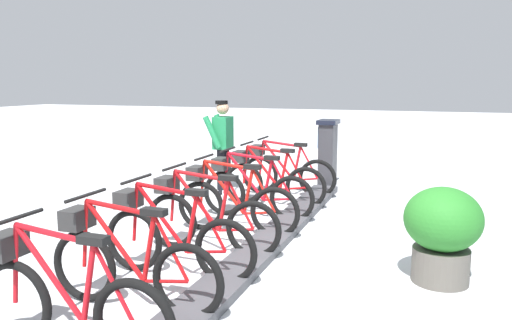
{
  "coord_description": "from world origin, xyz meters",
  "views": [
    {
      "loc": [
        -1.89,
        5.46,
        2.0
      ],
      "look_at": [
        0.5,
        -1.21,
        0.9
      ],
      "focal_mm": 35.85,
      "sensor_mm": 36.0,
      "label": 1
    }
  ],
  "objects_px": {
    "payment_kiosk": "(328,152)",
    "bike_docked_1": "(270,179)",
    "bike_docked_3": "(232,201)",
    "bike_docked_4": "(205,217)",
    "bike_docked_2": "(253,189)",
    "bike_docked_5": "(171,236)",
    "bike_docked_7": "(63,299)",
    "bike_docked_6": "(126,262)",
    "bike_docked_0": "(284,171)",
    "worker_near_rack": "(223,144)",
    "planter_bush": "(442,230)"
  },
  "relations": [
    {
      "from": "bike_docked_3",
      "to": "bike_docked_6",
      "type": "height_order",
      "value": "same"
    },
    {
      "from": "bike_docked_4",
      "to": "bike_docked_7",
      "type": "bearing_deg",
      "value": 90.0
    },
    {
      "from": "bike_docked_4",
      "to": "bike_docked_6",
      "type": "xyz_separation_m",
      "value": [
        0.0,
        1.61,
        0.0
      ]
    },
    {
      "from": "bike_docked_4",
      "to": "worker_near_rack",
      "type": "distance_m",
      "value": 3.18
    },
    {
      "from": "payment_kiosk",
      "to": "bike_docked_2",
      "type": "bearing_deg",
      "value": 77.46
    },
    {
      "from": "bike_docked_3",
      "to": "bike_docked_4",
      "type": "distance_m",
      "value": 0.81
    },
    {
      "from": "worker_near_rack",
      "to": "bike_docked_0",
      "type": "bearing_deg",
      "value": -165.49
    },
    {
      "from": "bike_docked_4",
      "to": "bike_docked_5",
      "type": "xyz_separation_m",
      "value": [
        0.0,
        0.81,
        0.0
      ]
    },
    {
      "from": "worker_near_rack",
      "to": "planter_bush",
      "type": "relative_size",
      "value": 1.71
    },
    {
      "from": "bike_docked_7",
      "to": "worker_near_rack",
      "type": "bearing_deg",
      "value": -78.91
    },
    {
      "from": "bike_docked_6",
      "to": "planter_bush",
      "type": "distance_m",
      "value": 3.05
    },
    {
      "from": "bike_docked_2",
      "to": "bike_docked_7",
      "type": "distance_m",
      "value": 4.04
    },
    {
      "from": "payment_kiosk",
      "to": "bike_docked_4",
      "type": "bearing_deg",
      "value": 82.22
    },
    {
      "from": "payment_kiosk",
      "to": "worker_near_rack",
      "type": "bearing_deg",
      "value": 37.06
    },
    {
      "from": "bike_docked_4",
      "to": "bike_docked_3",
      "type": "bearing_deg",
      "value": -90.0
    },
    {
      "from": "bike_docked_3",
      "to": "bike_docked_1",
      "type": "bearing_deg",
      "value": -90.0
    },
    {
      "from": "bike_docked_4",
      "to": "bike_docked_6",
      "type": "distance_m",
      "value": 1.61
    },
    {
      "from": "payment_kiosk",
      "to": "bike_docked_0",
      "type": "xyz_separation_m",
      "value": [
        0.57,
        0.96,
        -0.24
      ]
    },
    {
      "from": "bike_docked_3",
      "to": "bike_docked_6",
      "type": "distance_m",
      "value": 2.42
    },
    {
      "from": "planter_bush",
      "to": "bike_docked_2",
      "type": "bearing_deg",
      "value": -32.3
    },
    {
      "from": "bike_docked_1",
      "to": "worker_near_rack",
      "type": "relative_size",
      "value": 1.04
    },
    {
      "from": "bike_docked_0",
      "to": "bike_docked_5",
      "type": "distance_m",
      "value": 4.04
    },
    {
      "from": "bike_docked_0",
      "to": "bike_docked_3",
      "type": "distance_m",
      "value": 2.42
    },
    {
      "from": "bike_docked_2",
      "to": "bike_docked_6",
      "type": "distance_m",
      "value": 3.23
    },
    {
      "from": "bike_docked_0",
      "to": "bike_docked_2",
      "type": "xyz_separation_m",
      "value": [
        0.0,
        1.61,
        0.0
      ]
    },
    {
      "from": "bike_docked_3",
      "to": "bike_docked_2",
      "type": "bearing_deg",
      "value": -90.0
    },
    {
      "from": "bike_docked_2",
      "to": "bike_docked_6",
      "type": "height_order",
      "value": "same"
    },
    {
      "from": "bike_docked_2",
      "to": "bike_docked_5",
      "type": "height_order",
      "value": "same"
    },
    {
      "from": "bike_docked_7",
      "to": "worker_near_rack",
      "type": "height_order",
      "value": "worker_near_rack"
    },
    {
      "from": "bike_docked_5",
      "to": "bike_docked_7",
      "type": "xyz_separation_m",
      "value": [
        0.0,
        1.61,
        0.0
      ]
    },
    {
      "from": "bike_docked_0",
      "to": "bike_docked_4",
      "type": "height_order",
      "value": "same"
    },
    {
      "from": "bike_docked_2",
      "to": "bike_docked_3",
      "type": "bearing_deg",
      "value": 90.0
    },
    {
      "from": "bike_docked_6",
      "to": "bike_docked_7",
      "type": "xyz_separation_m",
      "value": [
        0.0,
        0.81,
        0.0
      ]
    },
    {
      "from": "bike_docked_0",
      "to": "bike_docked_2",
      "type": "height_order",
      "value": "same"
    },
    {
      "from": "payment_kiosk",
      "to": "worker_near_rack",
      "type": "distance_m",
      "value": 2.05
    },
    {
      "from": "bike_docked_3",
      "to": "worker_near_rack",
      "type": "relative_size",
      "value": 1.04
    },
    {
      "from": "bike_docked_6",
      "to": "planter_bush",
      "type": "bearing_deg",
      "value": -148.75
    },
    {
      "from": "bike_docked_3",
      "to": "bike_docked_5",
      "type": "relative_size",
      "value": 1.0
    },
    {
      "from": "bike_docked_3",
      "to": "bike_docked_6",
      "type": "xyz_separation_m",
      "value": [
        0.0,
        2.42,
        0.0
      ]
    },
    {
      "from": "bike_docked_5",
      "to": "planter_bush",
      "type": "distance_m",
      "value": 2.72
    },
    {
      "from": "payment_kiosk",
      "to": "bike_docked_1",
      "type": "distance_m",
      "value": 1.87
    },
    {
      "from": "bike_docked_6",
      "to": "bike_docked_5",
      "type": "bearing_deg",
      "value": -90.0
    },
    {
      "from": "bike_docked_4",
      "to": "bike_docked_7",
      "type": "xyz_separation_m",
      "value": [
        0.0,
        2.42,
        0.0
      ]
    },
    {
      "from": "payment_kiosk",
      "to": "bike_docked_3",
      "type": "relative_size",
      "value": 0.74
    },
    {
      "from": "bike_docked_6",
      "to": "bike_docked_0",
      "type": "bearing_deg",
      "value": -90.0
    },
    {
      "from": "bike_docked_3",
      "to": "planter_bush",
      "type": "relative_size",
      "value": 1.77
    },
    {
      "from": "bike_docked_3",
      "to": "worker_near_rack",
      "type": "xyz_separation_m",
      "value": [
        1.05,
        -2.15,
        0.48
      ]
    },
    {
      "from": "bike_docked_0",
      "to": "planter_bush",
      "type": "distance_m",
      "value": 4.18
    },
    {
      "from": "bike_docked_4",
      "to": "bike_docked_0",
      "type": "bearing_deg",
      "value": -90.0
    },
    {
      "from": "bike_docked_0",
      "to": "bike_docked_2",
      "type": "bearing_deg",
      "value": 90.0
    }
  ]
}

